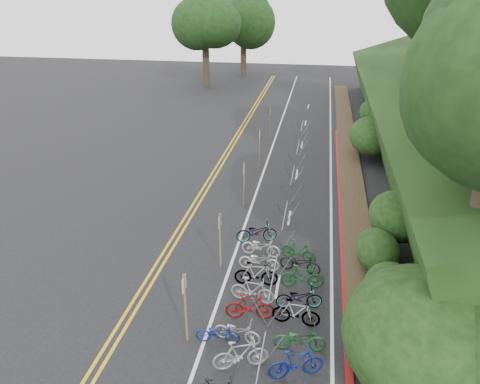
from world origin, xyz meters
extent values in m
plane|color=black|center=(0.00, 0.00, 0.00)|extent=(120.00, 120.00, 0.00)
cube|color=gold|center=(-2.15, 10.00, 0.00)|extent=(0.12, 80.00, 0.01)
cube|color=gold|center=(-1.85, 10.00, 0.00)|extent=(0.12, 80.00, 0.01)
cube|color=silver|center=(1.00, 10.00, 0.00)|extent=(0.12, 80.00, 0.01)
cube|color=silver|center=(5.20, 10.00, 0.00)|extent=(0.12, 80.00, 0.01)
cube|color=silver|center=(3.10, 4.00, 0.00)|extent=(0.10, 1.60, 0.01)
cube|color=silver|center=(3.10, 10.00, 0.00)|extent=(0.10, 1.60, 0.01)
cube|color=silver|center=(3.10, 16.00, 0.00)|extent=(0.10, 1.60, 0.01)
cube|color=silver|center=(3.10, 22.00, 0.00)|extent=(0.10, 1.60, 0.01)
cube|color=silver|center=(3.10, 28.00, 0.00)|extent=(0.10, 1.60, 0.01)
cube|color=silver|center=(3.10, 34.00, 0.00)|extent=(0.10, 1.60, 0.01)
cube|color=maroon|center=(5.70, 12.00, 0.05)|extent=(0.25, 28.00, 0.10)
cube|color=black|center=(13.50, 22.00, 2.80)|extent=(12.32, 44.00, 9.11)
cube|color=#382819|center=(6.40, 22.00, 0.08)|extent=(1.40, 44.00, 0.16)
ellipsoid|color=#284C19|center=(7.20, 3.00, 1.04)|extent=(2.00, 2.80, 1.60)
ellipsoid|color=#284C19|center=(8.00, 8.00, 1.55)|extent=(2.60, 3.64, 2.08)
ellipsoid|color=#284C19|center=(9.20, 14.00, 1.99)|extent=(2.20, 3.08, 1.76)
ellipsoid|color=#284C19|center=(7.80, 20.00, 1.56)|extent=(3.00, 4.20, 2.40)
ellipsoid|color=#284C19|center=(8.50, 26.00, 1.73)|extent=(2.40, 3.36, 1.92)
ellipsoid|color=#284C19|center=(9.80, 30.00, 2.41)|extent=(2.80, 3.92, 2.24)
ellipsoid|color=#284C19|center=(7.00, 6.00, 0.90)|extent=(1.80, 2.52, 1.44)
ellipsoid|color=#284C19|center=(10.00, 18.00, 2.60)|extent=(3.20, 4.48, 2.56)
ellipsoid|color=black|center=(8.00, 0.50, 1.21)|extent=(5.28, 6.16, 3.52)
cylinder|color=#2D2319|center=(9.50, 3.00, 3.81)|extent=(0.78, 0.78, 5.21)
cylinder|color=#2D2319|center=(11.00, 12.00, 5.51)|extent=(0.82, 0.82, 6.02)
cylinder|color=#2D2319|center=(13.50, 20.00, 6.61)|extent=(0.86, 0.86, 6.82)
cylinder|color=#2D2319|center=(12.50, 28.00, 5.61)|extent=(0.80, 0.80, 5.62)
cylinder|color=#2D2319|center=(15.00, 36.00, 6.71)|extent=(0.84, 0.84, 6.42)
cylinder|color=#2D2319|center=(-9.00, 42.00, 2.61)|extent=(0.78, 0.78, 5.21)
ellipsoid|color=black|center=(-9.00, 42.00, 7.35)|extent=(7.13, 7.13, 6.77)
cylinder|color=#2D2319|center=(-6.00, 50.00, 2.41)|extent=(0.76, 0.76, 4.81)
ellipsoid|color=black|center=(-6.00, 50.00, 6.69)|extent=(6.24, 6.24, 5.93)
cylinder|color=gray|center=(3.10, -1.41, 1.15)|extent=(0.05, 2.76, 0.05)
cylinder|color=gray|center=(2.82, -0.13, 0.58)|extent=(0.58, 0.04, 1.13)
cylinder|color=gray|center=(3.38, -0.13, 0.58)|extent=(0.58, 0.04, 1.13)
cylinder|color=gray|center=(3.00, 3.00, 1.15)|extent=(0.05, 3.00, 0.05)
cylinder|color=gray|center=(2.72, 1.60, 0.57)|extent=(0.58, 0.04, 1.13)
cylinder|color=gray|center=(3.28, 1.60, 0.57)|extent=(0.58, 0.04, 1.13)
cylinder|color=gray|center=(2.72, 4.40, 0.57)|extent=(0.58, 0.04, 1.13)
cylinder|color=gray|center=(3.28, 4.40, 0.57)|extent=(0.58, 0.04, 1.13)
cylinder|color=gray|center=(3.00, 8.00, 1.15)|extent=(0.05, 3.00, 0.05)
cylinder|color=gray|center=(2.72, 6.60, 0.57)|extent=(0.58, 0.04, 1.13)
cylinder|color=gray|center=(3.28, 6.60, 0.57)|extent=(0.58, 0.04, 1.13)
cylinder|color=gray|center=(2.72, 9.40, 0.57)|extent=(0.58, 0.04, 1.13)
cylinder|color=gray|center=(3.28, 9.40, 0.57)|extent=(0.58, 0.04, 1.13)
cylinder|color=gray|center=(3.00, 13.00, 1.15)|extent=(0.05, 3.00, 0.05)
cylinder|color=gray|center=(2.72, 11.60, 0.57)|extent=(0.58, 0.04, 1.13)
cylinder|color=gray|center=(3.28, 11.60, 0.57)|extent=(0.58, 0.04, 1.13)
cylinder|color=gray|center=(2.72, 14.40, 0.57)|extent=(0.58, 0.04, 1.13)
cylinder|color=gray|center=(3.28, 14.40, 0.57)|extent=(0.58, 0.04, 1.13)
cylinder|color=gray|center=(3.00, 18.00, 1.15)|extent=(0.05, 3.00, 0.05)
cylinder|color=gray|center=(2.72, 16.60, 0.57)|extent=(0.58, 0.04, 1.13)
cylinder|color=gray|center=(3.28, 16.60, 0.57)|extent=(0.58, 0.04, 1.13)
cylinder|color=gray|center=(2.72, 19.40, 0.57)|extent=(0.58, 0.04, 1.13)
cylinder|color=gray|center=(3.28, 19.40, 0.57)|extent=(0.58, 0.04, 1.13)
cylinder|color=gray|center=(3.00, 23.00, 1.15)|extent=(0.05, 3.00, 0.05)
cylinder|color=gray|center=(2.72, 21.60, 0.57)|extent=(0.58, 0.04, 1.13)
cylinder|color=gray|center=(3.28, 21.60, 0.57)|extent=(0.58, 0.04, 1.13)
cylinder|color=gray|center=(2.72, 24.40, 0.57)|extent=(0.58, 0.04, 1.13)
cylinder|color=gray|center=(3.28, 24.40, 0.57)|extent=(0.58, 0.04, 1.13)
cylinder|color=brown|center=(0.43, 0.48, 1.30)|extent=(0.08, 0.08, 2.60)
cube|color=silver|center=(0.43, 0.48, 2.25)|extent=(0.02, 0.40, 0.50)
cylinder|color=brown|center=(0.60, 5.00, 1.25)|extent=(0.08, 0.08, 2.50)
cube|color=silver|center=(0.60, 5.00, 2.15)|extent=(0.02, 0.40, 0.50)
cylinder|color=brown|center=(0.60, 11.00, 1.25)|extent=(0.08, 0.08, 2.50)
cube|color=silver|center=(0.60, 11.00, 2.15)|extent=(0.02, 0.40, 0.50)
cylinder|color=brown|center=(0.60, 17.00, 1.25)|extent=(0.08, 0.08, 2.50)
cube|color=silver|center=(0.60, 17.00, 2.15)|extent=(0.02, 0.40, 0.50)
cylinder|color=brown|center=(0.60, 23.00, 1.25)|extent=(0.08, 0.08, 2.50)
cube|color=silver|center=(0.60, 23.00, 2.15)|extent=(0.02, 0.40, 0.50)
imported|color=navy|center=(1.46, 0.54, 0.39)|extent=(0.63, 1.51, 0.78)
imported|color=#9E9EA3|center=(2.40, -0.43, 0.53)|extent=(1.09, 1.82, 1.06)
imported|color=navy|center=(4.09, -0.50, 0.53)|extent=(1.10, 1.82, 1.06)
imported|color=#9E9EA3|center=(2.08, 0.71, 0.42)|extent=(0.78, 1.67, 0.85)
imported|color=#144C1E|center=(4.14, 0.67, 0.45)|extent=(0.74, 1.74, 0.89)
imported|color=maroon|center=(2.32, 1.92, 0.53)|extent=(0.70, 1.81, 1.06)
imported|color=slate|center=(3.94, 1.89, 0.51)|extent=(0.59, 1.72, 1.01)
imported|color=#9E9EA3|center=(2.26, 2.91, 0.51)|extent=(0.69, 1.74, 1.02)
imported|color=slate|center=(3.99, 2.86, 0.45)|extent=(0.87, 1.77, 0.89)
imported|color=slate|center=(2.25, 3.97, 0.52)|extent=(0.60, 1.76, 1.04)
imported|color=#144C1E|center=(4.04, 4.13, 0.51)|extent=(0.60, 1.72, 1.02)
imported|color=beige|center=(2.21, 5.08, 0.45)|extent=(0.63, 1.72, 0.89)
imported|color=black|center=(3.90, 5.19, 0.45)|extent=(0.95, 1.81, 0.90)
imported|color=beige|center=(2.14, 6.18, 0.46)|extent=(0.82, 1.80, 0.91)
imported|color=#144C1E|center=(3.79, 6.07, 0.47)|extent=(0.95, 1.63, 0.94)
imported|color=slate|center=(1.78, 7.38, 0.49)|extent=(1.17, 1.97, 0.98)
camera|label=1|loc=(4.27, -11.29, 10.89)|focal=35.00mm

